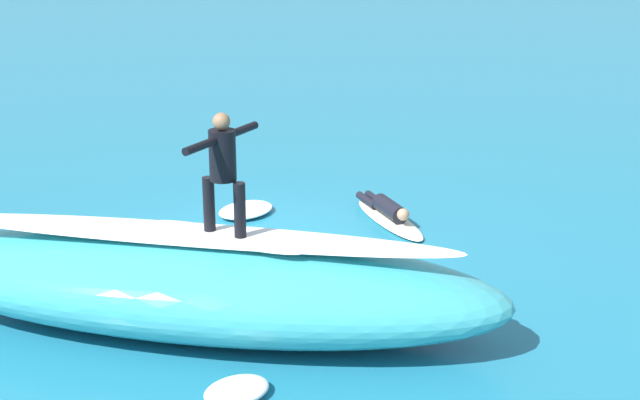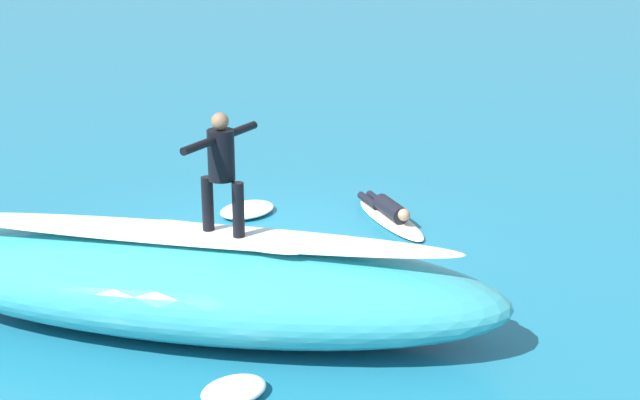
# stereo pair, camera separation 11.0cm
# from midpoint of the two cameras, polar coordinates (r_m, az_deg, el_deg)

# --- Properties ---
(ground_plane) EXTENTS (120.00, 120.00, 0.00)m
(ground_plane) POSITION_cam_midpoint_polar(r_m,az_deg,el_deg) (14.59, -3.49, -2.66)
(ground_plane) COLOR teal
(wave_crest) EXTENTS (7.80, 2.88, 1.19)m
(wave_crest) POSITION_cam_midpoint_polar(r_m,az_deg,el_deg) (11.82, -7.63, -4.94)
(wave_crest) COLOR teal
(wave_crest) RESTS_ON ground_plane
(wave_foam_lip) EXTENTS (6.54, 1.34, 0.08)m
(wave_foam_lip) POSITION_cam_midpoint_polar(r_m,az_deg,el_deg) (11.58, -7.76, -2.04)
(wave_foam_lip) COLOR white
(wave_foam_lip) RESTS_ON wave_crest
(surfboard_riding) EXTENTS (2.22, 0.97, 0.09)m
(surfboard_riding) POSITION_cam_midpoint_polar(r_m,az_deg,el_deg) (11.46, -5.91, -2.18)
(surfboard_riding) COLOR silver
(surfboard_riding) RESTS_ON wave_crest
(surfer_riding) EXTENTS (0.57, 1.37, 1.46)m
(surfer_riding) POSITION_cam_midpoint_polar(r_m,az_deg,el_deg) (11.18, -6.06, 2.11)
(surfer_riding) COLOR black
(surfer_riding) RESTS_ON surfboard_riding
(surfboard_paddling) EXTENTS (1.73, 2.02, 0.08)m
(surfboard_paddling) POSITION_cam_midpoint_polar(r_m,az_deg,el_deg) (15.56, 3.94, -1.14)
(surfboard_paddling) COLOR #EAE5C6
(surfboard_paddling) RESTS_ON ground_plane
(surfer_paddling) EXTENTS (1.15, 1.39, 0.29)m
(surfer_paddling) POSITION_cam_midpoint_polar(r_m,az_deg,el_deg) (15.61, 3.76, -0.42)
(surfer_paddling) COLOR black
(surfer_paddling) RESTS_ON surfboard_paddling
(foam_patch_near) EXTENTS (1.07, 1.23, 0.15)m
(foam_patch_near) POSITION_cam_midpoint_polar(r_m,az_deg,el_deg) (15.90, -4.62, -0.59)
(foam_patch_near) COLOR white
(foam_patch_near) RESTS_ON ground_plane
(foam_patch_mid) EXTENTS (0.89, 0.95, 0.17)m
(foam_patch_mid) POSITION_cam_midpoint_polar(r_m,az_deg,el_deg) (10.49, -5.27, -11.18)
(foam_patch_mid) COLOR white
(foam_patch_mid) RESTS_ON ground_plane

